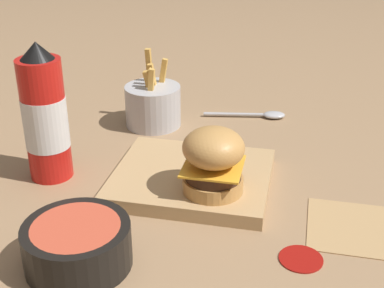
% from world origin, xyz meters
% --- Properties ---
extents(ground_plane, '(6.00, 6.00, 0.00)m').
position_xyz_m(ground_plane, '(0.00, 0.00, 0.00)').
color(ground_plane, '#9E7A56').
extents(serving_board, '(0.25, 0.22, 0.02)m').
position_xyz_m(serving_board, '(-0.04, 0.06, 0.01)').
color(serving_board, tan).
rests_on(serving_board, ground_plane).
extents(burger, '(0.09, 0.09, 0.10)m').
position_xyz_m(burger, '(0.01, 0.01, 0.07)').
color(burger, tan).
rests_on(burger, serving_board).
extents(ketchup_bottle, '(0.07, 0.07, 0.23)m').
position_xyz_m(ketchup_bottle, '(-0.27, 0.04, 0.10)').
color(ketchup_bottle, red).
rests_on(ketchup_bottle, ground_plane).
extents(fries_basket, '(0.11, 0.11, 0.15)m').
position_xyz_m(fries_basket, '(-0.16, 0.27, 0.04)').
color(fries_basket, '#B7B7BC').
rests_on(fries_basket, ground_plane).
extents(side_bowl, '(0.14, 0.14, 0.06)m').
position_xyz_m(side_bowl, '(-0.13, -0.17, 0.03)').
color(side_bowl, black).
rests_on(side_bowl, ground_plane).
extents(spoon, '(0.17, 0.05, 0.01)m').
position_xyz_m(spoon, '(0.05, 0.36, 0.01)').
color(spoon, '#B2B2B7').
rests_on(spoon, ground_plane).
extents(ketchup_puddle, '(0.06, 0.06, 0.00)m').
position_xyz_m(ketchup_puddle, '(0.14, -0.10, 0.00)').
color(ketchup_puddle, '#9E140F').
rests_on(ketchup_puddle, ground_plane).
extents(parchment_square, '(0.13, 0.13, 0.00)m').
position_xyz_m(parchment_square, '(0.22, -0.01, 0.00)').
color(parchment_square, tan).
rests_on(parchment_square, ground_plane).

